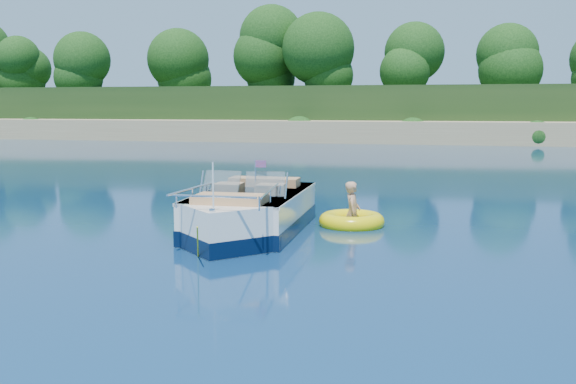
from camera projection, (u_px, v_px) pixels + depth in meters
The scene contains 6 objects.
ground at pixel (318, 285), 9.29m from camera, with size 160.00×160.00×0.00m, color #091942.
shoreline at pixel (421, 120), 70.76m from camera, with size 170.00×59.00×6.00m.
treeline at pixel (416, 65), 48.15m from camera, with size 150.00×7.12×8.19m.
motorboat at pixel (248, 216), 12.95m from camera, with size 2.05×5.61×1.87m.
tow_tube at pixel (352, 221), 13.90m from camera, with size 1.76×1.76×0.38m.
boy at pixel (352, 225), 14.00m from camera, with size 0.51×0.34×1.41m, color tan.
Camera 1 is at (1.59, -8.90, 2.59)m, focal length 40.00 mm.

